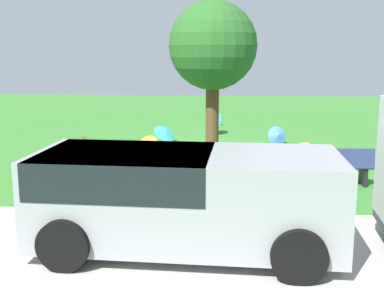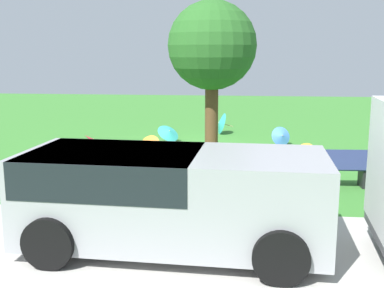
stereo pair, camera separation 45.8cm
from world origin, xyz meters
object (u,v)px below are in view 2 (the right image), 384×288
at_px(park_bench, 335,167).
at_px(parasol_blue_1, 282,136).
at_px(parasol_red_0, 92,140).
at_px(parasol_orange_2, 149,145).
at_px(parasol_orange_0, 69,158).
at_px(parasol_teal_0, 169,132).
at_px(van_dark, 163,192).
at_px(shade_tree, 212,47).
at_px(parasol_orange_1, 304,152).
at_px(parasol_yellow_0, 148,161).
at_px(parasol_teal_1, 220,123).

distance_m(park_bench, parasol_blue_1, 4.96).
bearing_deg(parasol_red_0, parasol_orange_2, 153.48).
xyz_separation_m(parasol_orange_0, parasol_teal_0, (-1.83, -4.50, -0.05)).
bearing_deg(parasol_teal_0, parasol_red_0, 24.36).
xyz_separation_m(parasol_orange_0, parasol_orange_2, (-1.55, -2.41, -0.10)).
height_order(van_dark, parasol_orange_0, van_dark).
bearing_deg(parasol_orange_2, shade_tree, 141.09).
bearing_deg(van_dark, parasol_orange_1, -114.53).
bearing_deg(shade_tree, parasol_red_0, -33.02).
xyz_separation_m(parasol_orange_0, parasol_orange_1, (-6.04, -2.11, -0.13)).
height_order(shade_tree, parasol_yellow_0, shade_tree).
distance_m(parasol_yellow_0, parasol_teal_1, 6.21).
distance_m(parasol_orange_0, parasol_teal_0, 4.86).
height_order(parasol_orange_0, parasol_orange_1, parasol_orange_0).
height_order(shade_tree, parasol_orange_2, shade_tree).
height_order(parasol_red_0, parasol_orange_1, parasol_orange_1).
height_order(parasol_blue_1, parasol_yellow_0, parasol_blue_1).
relative_size(parasol_blue_1, parasol_teal_1, 0.84).
distance_m(parasol_red_0, parasol_yellow_0, 3.77).
xyz_separation_m(park_bench, parasol_teal_0, (4.60, -4.96, -0.09)).
height_order(park_bench, parasol_orange_2, park_bench).
bearing_deg(shade_tree, parasol_yellow_0, 9.41).
distance_m(van_dark, parasol_orange_1, 7.04).
xyz_separation_m(parasol_red_0, parasol_blue_1, (-6.11, -0.99, 0.08)).
relative_size(van_dark, parasol_teal_1, 5.30).
relative_size(parasol_red_0, parasol_yellow_0, 1.08).
xyz_separation_m(van_dark, park_bench, (-3.30, -3.80, -0.45)).
height_order(van_dark, parasol_red_0, van_dark).
height_order(park_bench, parasol_yellow_0, park_bench).
height_order(parasol_orange_0, parasol_blue_1, parasol_orange_0).
height_order(parasol_orange_0, parasol_teal_1, parasol_orange_0).
bearing_deg(parasol_blue_1, parasol_yellow_0, 46.34).
height_order(parasol_orange_2, parasol_teal_1, parasol_teal_1).
bearing_deg(shade_tree, parasol_orange_1, -152.78).
bearing_deg(parasol_teal_1, parasol_red_0, 38.08).
distance_m(park_bench, parasol_orange_2, 5.66).
distance_m(parasol_orange_1, parasol_teal_1, 5.14).
distance_m(parasol_orange_1, parasol_orange_2, 4.50).
bearing_deg(parasol_red_0, parasol_blue_1, -170.84).
distance_m(van_dark, park_bench, 5.06).
xyz_separation_m(parasol_red_0, parasol_teal_0, (-2.34, -1.06, 0.13)).
xyz_separation_m(parasol_red_0, parasol_teal_1, (-3.98, -3.12, 0.17)).
bearing_deg(parasol_yellow_0, parasol_blue_1, -133.66).
xyz_separation_m(shade_tree, parasol_yellow_0, (1.62, 0.27, -2.88)).
distance_m(parasol_red_0, parasol_blue_1, 6.19).
distance_m(shade_tree, parasol_orange_2, 3.80).
relative_size(park_bench, parasol_red_0, 2.28).
bearing_deg(van_dark, parasol_yellow_0, -75.69).
bearing_deg(van_dark, parasol_teal_1, -91.80).
bearing_deg(parasol_red_0, parasol_teal_1, -141.92).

